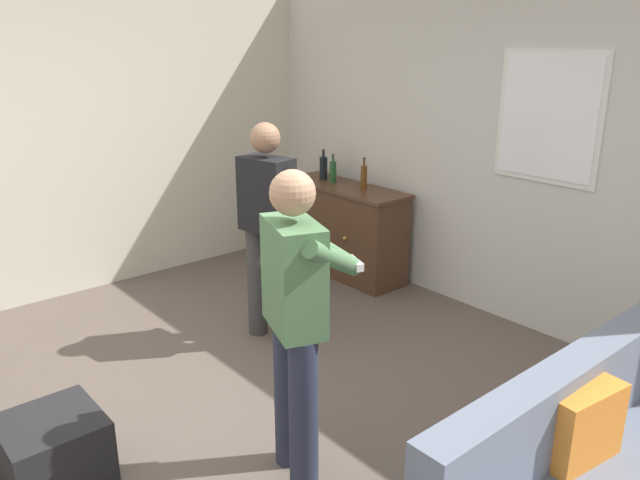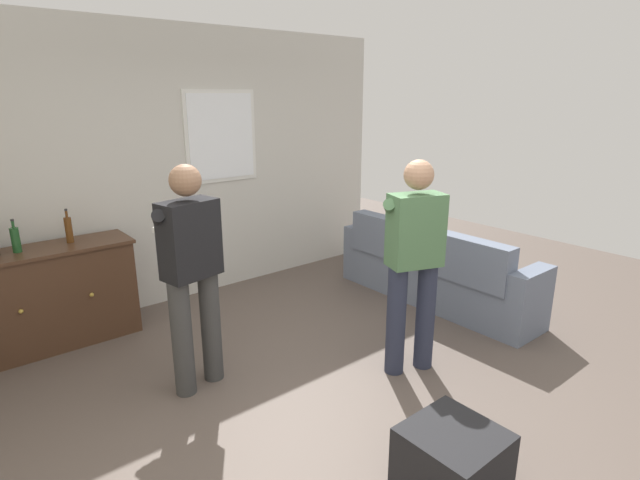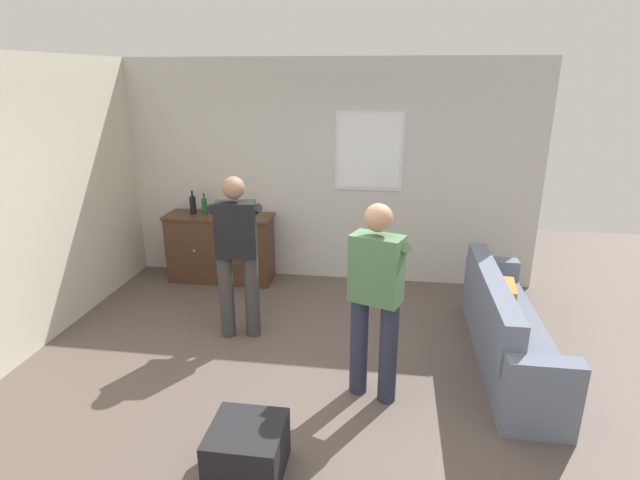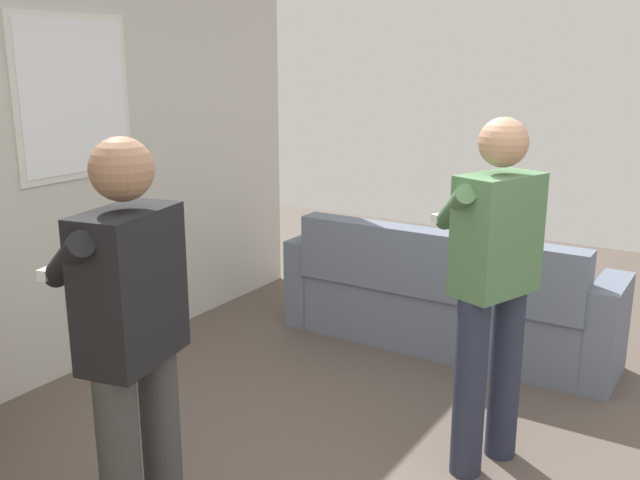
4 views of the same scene
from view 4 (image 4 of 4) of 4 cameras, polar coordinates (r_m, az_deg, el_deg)
The scene contains 3 objects.
couch at distance 4.87m, azimuth 9.72°, elevation -4.94°, with size 0.57×2.26×0.85m.
person_standing_left at distance 2.66m, azimuth -14.86°, elevation -8.06°, with size 0.55×0.51×1.68m.
person_standing_right at distance 3.37m, azimuth 13.62°, elevation -3.13°, with size 0.52×0.52×1.68m.
Camera 4 is at (-2.35, -0.92, 1.95)m, focal length 40.00 mm.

